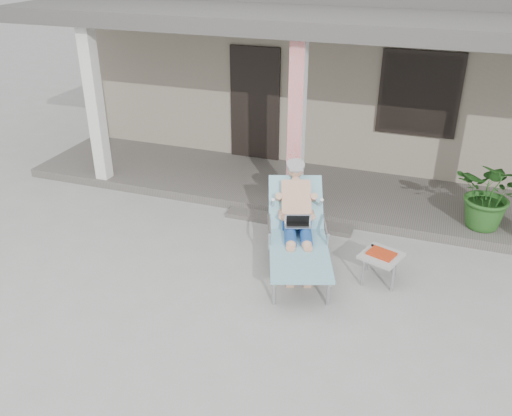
% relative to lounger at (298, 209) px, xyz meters
% --- Properties ---
extents(ground, '(60.00, 60.00, 0.00)m').
position_rel_lounger_xyz_m(ground, '(-0.41, -0.84, -0.80)').
color(ground, '#9E9E99').
rests_on(ground, ground).
extents(house, '(10.40, 5.40, 3.30)m').
position_rel_lounger_xyz_m(house, '(-0.41, 5.66, 0.87)').
color(house, gray).
rests_on(house, ground).
extents(porch_deck, '(10.00, 2.00, 0.15)m').
position_rel_lounger_xyz_m(porch_deck, '(-0.41, 2.16, -0.72)').
color(porch_deck, '#605B56').
rests_on(porch_deck, ground).
extents(porch_overhang, '(10.00, 2.30, 2.85)m').
position_rel_lounger_xyz_m(porch_overhang, '(-0.41, 2.11, 1.99)').
color(porch_overhang, silver).
rests_on(porch_overhang, porch_deck).
extents(porch_step, '(2.00, 0.30, 0.07)m').
position_rel_lounger_xyz_m(porch_step, '(-0.41, 1.01, -0.76)').
color(porch_step, '#605B56').
rests_on(porch_step, ground).
extents(lounger, '(1.33, 2.06, 1.30)m').
position_rel_lounger_xyz_m(lounger, '(0.00, 0.00, 0.00)').
color(lounger, '#B7B7BC').
rests_on(lounger, ground).
extents(side_table, '(0.60, 0.60, 0.42)m').
position_rel_lounger_xyz_m(side_table, '(1.14, -0.09, -0.44)').
color(side_table, '#AAAAA5').
rests_on(side_table, ground).
extents(potted_palm, '(1.22, 1.15, 1.08)m').
position_rel_lounger_xyz_m(potted_palm, '(2.44, 1.61, -0.11)').
color(potted_palm, '#26591E').
rests_on(potted_palm, porch_deck).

